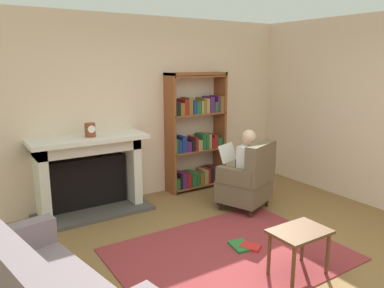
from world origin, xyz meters
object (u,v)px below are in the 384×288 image
at_px(mantel_clock, 90,130).
at_px(seated_reader, 241,165).
at_px(armchair_reading, 248,180).
at_px(fireplace, 89,172).
at_px(bookshelf, 196,135).
at_px(side_table, 299,238).

bearing_deg(mantel_clock, seated_reader, -26.38).
height_order(mantel_clock, armchair_reading, mantel_clock).
bearing_deg(seated_reader, fireplace, -50.10).
bearing_deg(armchair_reading, bookshelf, -105.86).
distance_m(fireplace, armchair_reading, 2.21).
height_order(mantel_clock, bookshelf, bookshelf).
height_order(fireplace, mantel_clock, mantel_clock).
distance_m(seated_reader, side_table, 1.80).
xyz_separation_m(armchair_reading, side_table, (-0.71, -1.55, -0.03)).
relative_size(armchair_reading, seated_reader, 0.85).
xyz_separation_m(fireplace, mantel_clock, (0.02, -0.10, 0.60)).
height_order(bookshelf, seated_reader, bookshelf).
bearing_deg(side_table, armchair_reading, 65.36).
xyz_separation_m(mantel_clock, side_table, (1.17, -2.57, -0.77)).
distance_m(fireplace, mantel_clock, 0.60).
relative_size(mantel_clock, armchair_reading, 0.19).
distance_m(armchair_reading, seated_reader, 0.23).
bearing_deg(fireplace, side_table, -66.07).
bearing_deg(seated_reader, bookshelf, -107.62).
distance_m(mantel_clock, seated_reader, 2.12).
height_order(bookshelf, armchair_reading, bookshelf).
height_order(armchair_reading, side_table, armchair_reading).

